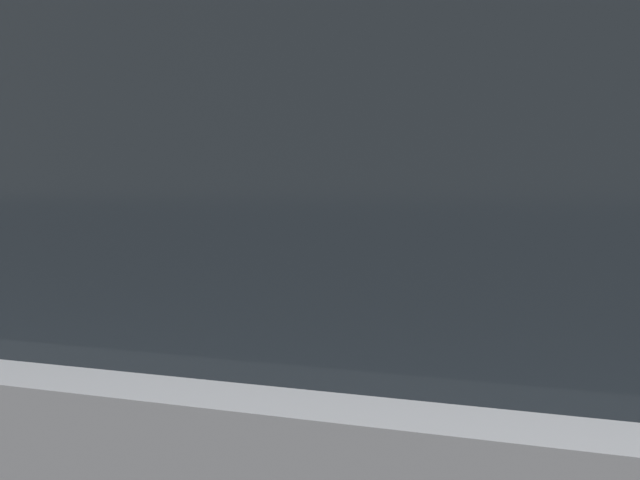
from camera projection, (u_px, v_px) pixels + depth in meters
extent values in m
cube|color=gray|center=(520.00, 465.00, 4.39)|extent=(36.00, 2.83, 0.16)
cylinder|color=slate|center=(374.00, 374.00, 3.46)|extent=(0.07, 0.07, 0.98)
cylinder|color=#939699|center=(375.00, 191.00, 3.43)|extent=(0.16, 0.16, 0.28)
sphere|color=silver|center=(375.00, 141.00, 3.42)|extent=(0.16, 0.16, 0.16)
cube|color=black|center=(365.00, 172.00, 3.35)|extent=(0.09, 0.01, 0.07)
cube|color=yellow|center=(365.00, 206.00, 3.35)|extent=(0.10, 0.01, 0.09)
cylinder|color=brown|center=(249.00, 369.00, 3.91)|extent=(0.15, 0.15, 0.85)
cylinder|color=brown|center=(286.00, 375.00, 3.78)|extent=(0.15, 0.15, 0.85)
cube|color=#2D478C|center=(267.00, 176.00, 3.81)|extent=(0.49, 0.32, 0.64)
sphere|color=#936B4C|center=(266.00, 59.00, 3.78)|extent=(0.23, 0.23, 0.23)
cylinder|color=#2D478C|center=(218.00, 172.00, 3.98)|extent=(0.09, 0.09, 0.60)
cylinder|color=#2D478C|center=(344.00, 153.00, 3.73)|extent=(0.18, 0.39, 0.57)
cube|color=black|center=(623.00, 90.00, 1.52)|extent=(2.12, 1.62, 0.64)
cylinder|color=black|center=(581.00, 203.00, 5.38)|extent=(24.00, 0.06, 0.06)
cylinder|color=black|center=(580.00, 290.00, 5.41)|extent=(24.00, 0.05, 0.05)
cylinder|color=black|center=(204.00, 281.00, 6.48)|extent=(0.06, 0.06, 1.04)
cylinder|color=black|center=(580.00, 300.00, 5.41)|extent=(0.06, 0.06, 1.04)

